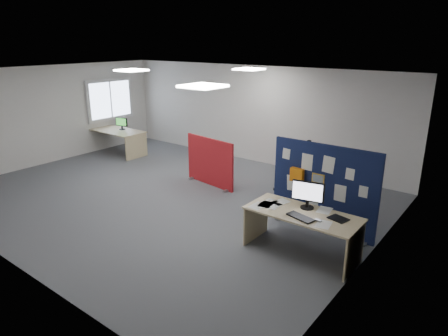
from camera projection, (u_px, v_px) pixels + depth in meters
The scene contains 18 objects.
floor at pixel (166, 196), 9.01m from camera, with size 9.00×9.00×0.00m, color #585A60.
ceiling at pixel (160, 74), 8.18m from camera, with size 9.00×7.00×0.02m, color white.
wall_back at pixel (253, 114), 11.23m from camera, with size 9.00×0.02×2.70m, color silver.
wall_left at pixel (51, 115), 11.20m from camera, with size 0.02×7.00×2.70m, color silver.
wall_right at pixel (374, 181), 5.98m from camera, with size 0.02×7.00×2.70m, color silver.
window at pixel (110, 100), 12.61m from camera, with size 0.06×1.70×1.30m.
ceiling_lights at pixel (194, 74), 8.49m from camera, with size 4.10×4.10×0.04m.
navy_divider at pixel (322, 189), 7.16m from camera, with size 1.98×0.30×1.64m.
main_desk at pixel (303, 221), 6.46m from camera, with size 1.82×0.81×0.73m.
monitor_main at pixel (308, 194), 6.47m from camera, with size 0.53×0.22×0.46m.
keyboard at pixel (300, 217), 6.19m from camera, with size 0.45×0.18×0.03m, color black.
mouse at pixel (318, 220), 6.07m from camera, with size 0.10×0.06×0.03m, color gray.
paper_tray at pixel (338, 219), 6.15m from camera, with size 0.28×0.22×0.01m, color black.
red_divider at pixel (210, 162), 9.54m from camera, with size 1.53×0.30×1.15m.
second_desk at pixel (119, 136), 12.21m from camera, with size 1.74×0.87×0.73m.
monitor_second at pixel (122, 123), 12.16m from camera, with size 0.40×0.18×0.37m.
office_chair at pixel (297, 164), 9.00m from camera, with size 0.77×0.80×1.21m.
desk_papers at pixel (284, 207), 6.57m from camera, with size 1.41×0.83×0.00m.
Camera 1 is at (6.14, -5.84, 3.38)m, focal length 32.00 mm.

